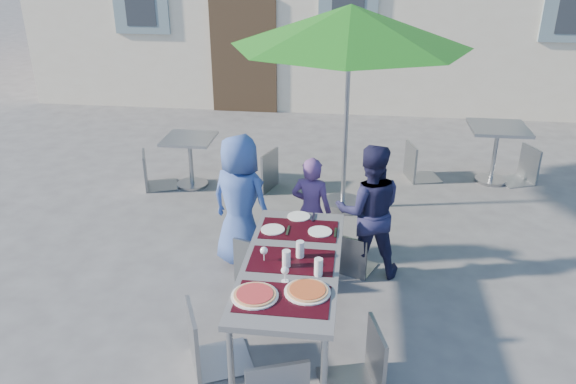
# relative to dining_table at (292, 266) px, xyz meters

# --- Properties ---
(ground) EXTENTS (90.00, 90.00, 0.00)m
(ground) POSITION_rel_dining_table_xyz_m (0.20, -0.55, -0.70)
(ground) COLOR #4B4A4D
(ground) RESTS_ON ground
(dining_table) EXTENTS (0.80, 1.85, 0.76)m
(dining_table) POSITION_rel_dining_table_xyz_m (0.00, 0.00, 0.00)
(dining_table) COLOR #444449
(dining_table) RESTS_ON ground
(pizza_near_left) EXTENTS (0.36, 0.36, 0.03)m
(pizza_near_left) POSITION_rel_dining_table_xyz_m (-0.21, -0.55, 0.07)
(pizza_near_left) COLOR white
(pizza_near_left) RESTS_ON dining_table
(pizza_near_right) EXTENTS (0.36, 0.36, 0.03)m
(pizza_near_right) POSITION_rel_dining_table_xyz_m (0.17, -0.45, 0.07)
(pizza_near_right) COLOR white
(pizza_near_right) RESTS_ON dining_table
(glassware) EXTENTS (0.53, 0.44, 0.15)m
(glassware) POSITION_rel_dining_table_xyz_m (0.05, -0.09, 0.13)
(glassware) COLOR silver
(glassware) RESTS_ON dining_table
(place_settings) EXTENTS (0.69, 0.52, 0.01)m
(place_settings) POSITION_rel_dining_table_xyz_m (-0.02, 0.62, 0.06)
(place_settings) COLOR white
(place_settings) RESTS_ON dining_table
(child_0) EXTENTS (0.82, 0.69, 1.43)m
(child_0) POSITION_rel_dining_table_xyz_m (-0.68, 1.16, 0.02)
(child_0) COLOR #38549C
(child_0) RESTS_ON ground
(child_1) EXTENTS (0.48, 0.36, 1.19)m
(child_1) POSITION_rel_dining_table_xyz_m (0.05, 1.29, -0.10)
(child_1) COLOR #593872
(child_1) RESTS_ON ground
(child_2) EXTENTS (0.72, 0.46, 1.41)m
(child_2) POSITION_rel_dining_table_xyz_m (0.65, 1.12, 0.01)
(child_2) COLOR #1B1B3D
(child_2) RESTS_ON ground
(chair_0) EXTENTS (0.58, 0.58, 1.03)m
(chair_0) POSITION_rel_dining_table_xyz_m (-0.41, 0.73, -0.09)
(chair_0) COLOR gray
(chair_0) RESTS_ON ground
(chair_1) EXTENTS (0.43, 0.43, 0.94)m
(chair_1) POSITION_rel_dining_table_xyz_m (0.01, 0.98, -0.15)
(chair_1) COLOR gray
(chair_1) RESTS_ON ground
(chair_2) EXTENTS (0.49, 0.50, 0.85)m
(chair_2) POSITION_rel_dining_table_xyz_m (0.51, 1.09, -0.20)
(chair_2) COLOR gray
(chair_2) RESTS_ON ground
(chair_3) EXTENTS (0.61, 0.61, 1.04)m
(chair_3) POSITION_rel_dining_table_xyz_m (-0.63, -0.47, -0.08)
(chair_3) COLOR gray
(chair_3) RESTS_ON ground
(chair_4) EXTENTS (0.55, 0.54, 0.99)m
(chair_4) POSITION_rel_dining_table_xyz_m (0.62, -0.55, -0.11)
(chair_4) COLOR gray
(chair_4) RESTS_ON ground
(chair_5) EXTENTS (0.59, 0.59, 1.03)m
(chair_5) POSITION_rel_dining_table_xyz_m (0.07, -1.13, -0.09)
(chair_5) COLOR gray
(chair_5) RESTS_ON ground
(patio_umbrella) EXTENTS (2.80, 2.80, 2.54)m
(patio_umbrella) POSITION_rel_dining_table_xyz_m (0.35, 2.64, 1.59)
(patio_umbrella) COLOR #929399
(patio_umbrella) RESTS_ON ground
(cafe_table_0) EXTENTS (0.67, 0.67, 0.72)m
(cafe_table_0) POSITION_rel_dining_table_xyz_m (-1.80, 3.09, -0.22)
(cafe_table_0) COLOR #929399
(cafe_table_0) RESTS_ON ground
(bg_chair_l_0) EXTENTS (0.56, 0.56, 0.97)m
(bg_chair_l_0) POSITION_rel_dining_table_xyz_m (-2.32, 2.98, -0.12)
(bg_chair_l_0) COLOR gray
(bg_chair_l_0) RESTS_ON ground
(bg_chair_r_0) EXTENTS (0.59, 0.59, 1.05)m
(bg_chair_r_0) POSITION_rel_dining_table_xyz_m (-0.79, 3.14, -0.08)
(bg_chair_r_0) COLOR gray
(bg_chair_r_0) RESTS_ON ground
(cafe_table_1) EXTENTS (0.78, 0.78, 0.83)m
(cafe_table_1) POSITION_rel_dining_table_xyz_m (2.44, 3.78, -0.10)
(cafe_table_1) COLOR #929399
(cafe_table_1) RESTS_ON ground
(bg_chair_l_1) EXTENTS (0.55, 0.55, 1.01)m
(bg_chair_l_1) POSITION_rel_dining_table_xyz_m (1.38, 3.76, -0.10)
(bg_chair_l_1) COLOR gray
(bg_chair_l_1) RESTS_ON ground
(bg_chair_r_1) EXTENTS (0.56, 0.56, 0.97)m
(bg_chair_r_1) POSITION_rel_dining_table_xyz_m (2.87, 3.85, -0.13)
(bg_chair_r_1) COLOR #92999E
(bg_chair_r_1) RESTS_ON ground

